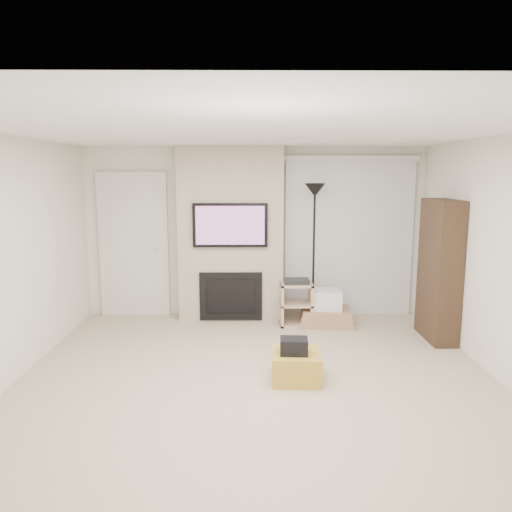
{
  "coord_description": "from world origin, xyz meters",
  "views": [
    {
      "loc": [
        -0.06,
        -4.64,
        2.14
      ],
      "look_at": [
        0.0,
        1.2,
        1.15
      ],
      "focal_mm": 35.0,
      "sensor_mm": 36.0,
      "label": 1
    }
  ],
  "objects_px": {
    "ottoman": "(296,366)",
    "av_stand": "(296,301)",
    "floor_lamp": "(314,213)",
    "box_stack": "(326,311)",
    "bookshelf": "(439,270)"
  },
  "relations": [
    {
      "from": "ottoman",
      "to": "av_stand",
      "type": "height_order",
      "value": "av_stand"
    },
    {
      "from": "ottoman",
      "to": "floor_lamp",
      "type": "bearing_deg",
      "value": 78.54
    },
    {
      "from": "floor_lamp",
      "to": "av_stand",
      "type": "bearing_deg",
      "value": -141.25
    },
    {
      "from": "floor_lamp",
      "to": "box_stack",
      "type": "distance_m",
      "value": 1.4
    },
    {
      "from": "ottoman",
      "to": "floor_lamp",
      "type": "height_order",
      "value": "floor_lamp"
    },
    {
      "from": "av_stand",
      "to": "floor_lamp",
      "type": "bearing_deg",
      "value": 38.75
    },
    {
      "from": "ottoman",
      "to": "box_stack",
      "type": "distance_m",
      "value": 2.01
    },
    {
      "from": "floor_lamp",
      "to": "box_stack",
      "type": "bearing_deg",
      "value": -49.13
    },
    {
      "from": "floor_lamp",
      "to": "av_stand",
      "type": "height_order",
      "value": "floor_lamp"
    },
    {
      "from": "av_stand",
      "to": "bookshelf",
      "type": "bearing_deg",
      "value": -19.09
    },
    {
      "from": "floor_lamp",
      "to": "bookshelf",
      "type": "relative_size",
      "value": 1.1
    },
    {
      "from": "floor_lamp",
      "to": "box_stack",
      "type": "relative_size",
      "value": 2.52
    },
    {
      "from": "av_stand",
      "to": "bookshelf",
      "type": "relative_size",
      "value": 0.37
    },
    {
      "from": "ottoman",
      "to": "bookshelf",
      "type": "distance_m",
      "value": 2.44
    },
    {
      "from": "ottoman",
      "to": "floor_lamp",
      "type": "xyz_separation_m",
      "value": [
        0.43,
        2.11,
        1.41
      ]
    }
  ]
}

